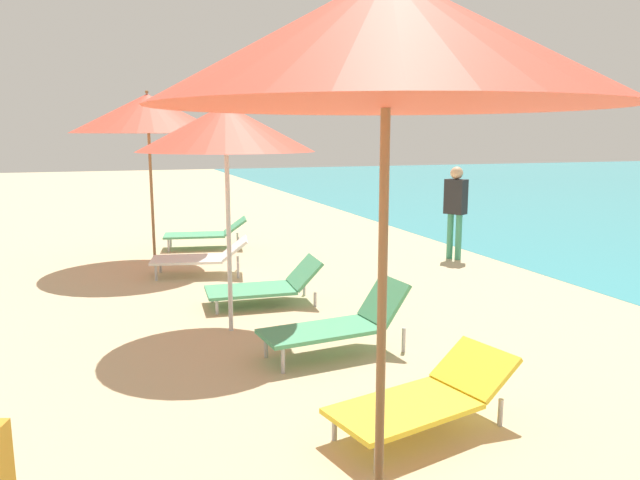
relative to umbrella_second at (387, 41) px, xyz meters
name	(u,v)px	position (x,y,z in m)	size (l,w,h in m)	color
umbrella_second	(387,41)	(0.00, 0.00, 0.00)	(2.33, 2.33, 3.01)	olive
lounger_second_shoreside	(426,397)	(0.82, 0.94, -2.36)	(1.55, 0.91, 0.53)	yellow
umbrella_third	(226,128)	(-0.09, 3.74, -0.38)	(1.92, 1.92, 2.57)	silver
lounger_third_shoreside	(266,285)	(0.56, 4.66, -2.38)	(1.51, 0.77, 0.58)	#4CA572
lounger_third_inland	(339,322)	(0.80, 2.65, -2.31)	(1.53, 0.70, 0.71)	#4CA572
umbrella_farthest	(148,114)	(-0.64, 7.75, -0.10)	(2.51, 2.51, 2.92)	olive
lounger_farthest_shoreside	(207,233)	(0.44, 8.85, -2.33)	(1.67, 0.90, 0.59)	#4CA572
lounger_farthest_inland	(202,256)	(0.00, 6.58, -2.33)	(1.60, 0.95, 0.59)	white
person_walking_near	(456,204)	(4.43, 6.35, -1.64)	(0.36, 0.42, 1.64)	#3F9972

